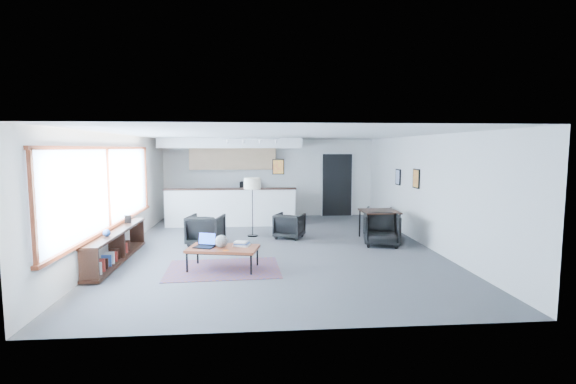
{
  "coord_description": "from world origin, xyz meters",
  "views": [
    {
      "loc": [
        -0.52,
        -9.54,
        2.29
      ],
      "look_at": [
        0.3,
        0.4,
        1.25
      ],
      "focal_mm": 26.0,
      "sensor_mm": 36.0,
      "label": 1
    }
  ],
  "objects": [
    {
      "name": "coffee_table",
      "position": [
        -1.11,
        -1.73,
        0.39
      ],
      "size": [
        1.42,
        0.94,
        0.43
      ],
      "rotation": [
        0.0,
        0.0,
        -0.2
      ],
      "color": "maroon",
      "rests_on": "floor"
    },
    {
      "name": "coaster",
      "position": [
        -1.04,
        -1.98,
        0.43
      ],
      "size": [
        0.11,
        0.11,
        0.01
      ],
      "rotation": [
        0.0,
        0.0,
        0.33
      ],
      "color": "#E5590C",
      "rests_on": "coffee_table"
    },
    {
      "name": "ceramic_pot",
      "position": [
        -1.14,
        -1.75,
        0.55
      ],
      "size": [
        0.24,
        0.24,
        0.24
      ],
      "rotation": [
        0.0,
        0.0,
        -0.23
      ],
      "color": "gray",
      "rests_on": "coffee_table"
    },
    {
      "name": "book_stack",
      "position": [
        -0.77,
        -1.64,
        0.47
      ],
      "size": [
        0.35,
        0.31,
        0.09
      ],
      "rotation": [
        0.0,
        0.0,
        -0.3
      ],
      "color": "silver",
      "rests_on": "coffee_table"
    },
    {
      "name": "dining_chair_far",
      "position": [
        3.0,
        1.88,
        0.3
      ],
      "size": [
        0.74,
        0.72,
        0.59
      ],
      "primitive_type": "imported",
      "rotation": [
        0.0,
        0.0,
        2.76
      ],
      "color": "black",
      "rests_on": "floor"
    },
    {
      "name": "laptop",
      "position": [
        -1.44,
        -1.64,
        0.5
      ],
      "size": [
        0.44,
        0.4,
        0.26
      ],
      "rotation": [
        0.0,
        0.0,
        -0.34
      ],
      "color": "black",
      "rests_on": "coffee_table"
    },
    {
      "name": "wall_art_lower",
      "position": [
        3.47,
        0.4,
        1.55
      ],
      "size": [
        0.03,
        0.38,
        0.48
      ],
      "color": "black",
      "rests_on": "room"
    },
    {
      "name": "microwave",
      "position": [
        -0.71,
        4.15,
        1.1
      ],
      "size": [
        0.53,
        0.35,
        0.34
      ],
      "primitive_type": "imported",
      "rotation": [
        0.0,
        0.0,
        -0.15
      ],
      "color": "black",
      "rests_on": "kitchenette"
    },
    {
      "name": "kilim_rug",
      "position": [
        -1.11,
        -1.73,
        0.01
      ],
      "size": [
        2.18,
        1.54,
        0.01
      ],
      "rotation": [
        0.0,
        0.0,
        0.04
      ],
      "color": "#533140",
      "rests_on": "floor"
    },
    {
      "name": "track_light",
      "position": [
        -0.59,
        2.2,
        2.53
      ],
      "size": [
        1.6,
        0.07,
        0.15
      ],
      "color": "silver",
      "rests_on": "room"
    },
    {
      "name": "floor_lamp",
      "position": [
        -0.56,
        1.25,
        1.33
      ],
      "size": [
        0.46,
        0.46,
        1.53
      ],
      "rotation": [
        0.0,
        0.0,
        0.04
      ],
      "color": "black",
      "rests_on": "floor"
    },
    {
      "name": "dining_chair_near",
      "position": [
        2.49,
        -0.04,
        0.36
      ],
      "size": [
        0.81,
        0.78,
        0.71
      ],
      "primitive_type": "imported",
      "rotation": [
        0.0,
        0.0,
        -0.22
      ],
      "color": "black",
      "rests_on": "floor"
    },
    {
      "name": "doorway",
      "position": [
        2.3,
        4.42,
        1.07
      ],
      "size": [
        1.1,
        0.12,
        2.15
      ],
      "color": "black",
      "rests_on": "room"
    },
    {
      "name": "dining_table",
      "position": [
        2.61,
        0.57,
        0.68
      ],
      "size": [
        0.89,
        0.89,
        0.74
      ],
      "rotation": [
        0.0,
        0.0,
        0.01
      ],
      "color": "black",
      "rests_on": "floor"
    },
    {
      "name": "window",
      "position": [
        -3.46,
        -0.9,
        1.46
      ],
      "size": [
        0.1,
        5.95,
        1.66
      ],
      "color": "#8CBFFF",
      "rests_on": "room"
    },
    {
      "name": "armchair_right",
      "position": [
        0.38,
        0.95,
        0.35
      ],
      "size": [
        0.88,
        0.86,
        0.7
      ],
      "primitive_type": "imported",
      "rotation": [
        0.0,
        0.0,
        2.72
      ],
      "color": "black",
      "rests_on": "floor"
    },
    {
      "name": "armchair_left",
      "position": [
        -1.67,
        0.33,
        0.4
      ],
      "size": [
        0.91,
        0.87,
        0.8
      ],
      "primitive_type": "imported",
      "rotation": [
        0.0,
        0.0,
        2.94
      ],
      "color": "black",
      "rests_on": "floor"
    },
    {
      "name": "kitchenette",
      "position": [
        -1.2,
        3.71,
        1.38
      ],
      "size": [
        4.2,
        1.96,
        2.6
      ],
      "color": "white",
      "rests_on": "floor"
    },
    {
      "name": "room",
      "position": [
        0.0,
        0.0,
        1.3
      ],
      "size": [
        7.02,
        9.02,
        2.62
      ],
      "color": "#4D4D50",
      "rests_on": "ground"
    },
    {
      "name": "console",
      "position": [
        -3.3,
        -1.05,
        0.33
      ],
      "size": [
        0.35,
        3.0,
        0.8
      ],
      "color": "black",
      "rests_on": "floor"
    },
    {
      "name": "wall_art_upper",
      "position": [
        3.47,
        1.7,
        1.5
      ],
      "size": [
        0.03,
        0.34,
        0.44
      ],
      "color": "black",
      "rests_on": "room"
    }
  ]
}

